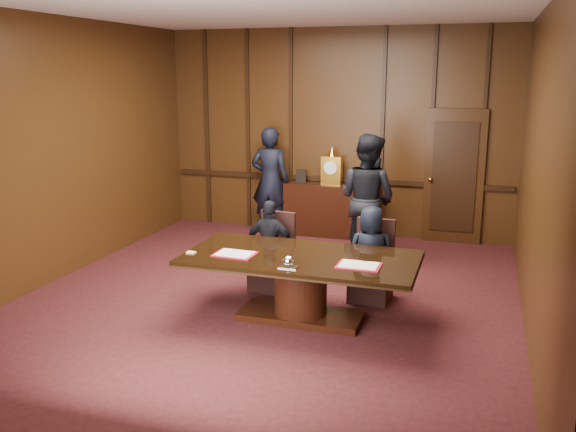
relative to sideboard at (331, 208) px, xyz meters
The scene contains 13 objects.
room 3.36m from the sideboard, 88.80° to the right, with size 7.00×7.04×3.50m.
sideboard is the anchor object (origin of this frame).
conference_table 3.74m from the sideboard, 81.36° to the right, with size 2.62×1.32×0.76m.
folder_left 3.90m from the sideboard, 92.29° to the right, with size 0.47×0.35×0.02m.
folder_right 4.08m from the sideboard, 71.99° to the right, with size 0.46×0.33×0.02m.
inkstand 4.19m from the sideboard, 82.28° to the right, with size 0.20×0.14×0.12m.
notepad 4.05m from the sideboard, 99.33° to the right, with size 0.10×0.07×0.01m, color #FFF17C.
chair_left 2.82m from the sideboard, 91.74° to the right, with size 0.53×0.53×0.99m.
chair_right 3.07m from the sideboard, 66.70° to the right, with size 0.50×0.50×0.99m.
signatory_left 2.90m from the sideboard, 91.75° to the right, with size 0.70×0.29×1.19m, color black.
signatory_right 3.14m from the sideboard, 67.28° to the right, with size 0.59×0.38×1.20m, color black.
witness_left 1.16m from the sideboard, behind, with size 0.68×0.45×1.86m, color black.
witness_right 1.60m from the sideboard, 56.25° to the right, with size 0.93×0.72×1.91m, color black.
Camera 1 is at (2.44, -6.71, 2.77)m, focal length 38.00 mm.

